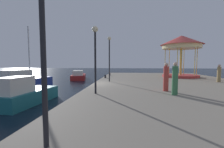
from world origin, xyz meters
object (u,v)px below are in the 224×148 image
(sailboat_blue, at_px, (24,82))
(lamp_post_far_end, at_px, (109,51))
(motorboat_red, at_px, (79,76))
(lamp_post_near_edge, at_px, (42,1))
(person_mid_promenade, at_px, (175,80))
(bollard_south, at_px, (105,76))
(carousel, at_px, (181,46))
(lamp_post_mid_promenade, at_px, (95,48))
(bollard_center, at_px, (110,74))
(person_far_corner, at_px, (166,78))
(motorboat_teal, at_px, (25,94))
(person_by_the_water, at_px, (219,74))

(sailboat_blue, xyz_separation_m, lamp_post_far_end, (8.41, 1.05, 3.07))
(lamp_post_far_end, bearing_deg, sailboat_blue, -172.91)
(motorboat_red, relative_size, lamp_post_near_edge, 1.21)
(lamp_post_near_edge, relative_size, person_mid_promenade, 2.45)
(motorboat_red, height_order, lamp_post_near_edge, lamp_post_near_edge)
(bollard_south, bearing_deg, lamp_post_far_end, -75.54)
(carousel, relative_size, lamp_post_far_end, 1.21)
(motorboat_red, relative_size, person_mid_promenade, 2.96)
(lamp_post_mid_promenade, bearing_deg, person_mid_promenade, 0.80)
(bollard_center, relative_size, person_far_corner, 0.21)
(motorboat_teal, height_order, lamp_post_near_edge, lamp_post_near_edge)
(carousel, relative_size, lamp_post_near_edge, 1.15)
(lamp_post_near_edge, height_order, bollard_center, lamp_post_near_edge)
(carousel, distance_m, lamp_post_near_edge, 19.79)
(lamp_post_near_edge, height_order, person_mid_promenade, lamp_post_near_edge)
(sailboat_blue, height_order, lamp_post_far_end, sailboat_blue)
(lamp_post_near_edge, distance_m, person_mid_promenade, 7.95)
(person_mid_promenade, distance_m, person_far_corner, 1.21)
(lamp_post_near_edge, height_order, person_by_the_water, lamp_post_near_edge)
(person_by_the_water, bearing_deg, person_mid_promenade, -133.38)
(person_far_corner, bearing_deg, carousel, 66.60)
(lamp_post_far_end, bearing_deg, person_by_the_water, 3.74)
(carousel, bearing_deg, motorboat_teal, -139.50)
(motorboat_red, xyz_separation_m, motorboat_teal, (1.23, -14.88, 0.14))
(sailboat_blue, xyz_separation_m, motorboat_red, (2.35, 9.95, -0.23))
(person_far_corner, bearing_deg, bollard_south, 122.67)
(carousel, height_order, person_mid_promenade, carousel)
(motorboat_teal, height_order, lamp_post_far_end, lamp_post_far_end)
(lamp_post_near_edge, relative_size, lamp_post_far_end, 1.06)
(bollard_center, distance_m, bollard_south, 3.62)
(lamp_post_mid_promenade, height_order, lamp_post_far_end, lamp_post_far_end)
(lamp_post_mid_promenade, height_order, person_mid_promenade, lamp_post_mid_promenade)
(lamp_post_far_end, xyz_separation_m, person_mid_promenade, (4.56, -5.89, -2.13))
(motorboat_teal, distance_m, lamp_post_near_edge, 8.29)
(motorboat_red, bearing_deg, bollard_south, -46.43)
(lamp_post_far_end, distance_m, bollard_center, 7.67)
(person_by_the_water, bearing_deg, motorboat_teal, -156.84)
(carousel, relative_size, person_far_corner, 2.86)
(carousel, xyz_separation_m, person_mid_promenade, (-4.29, -11.60, -3.16))
(person_by_the_water, bearing_deg, carousel, 111.17)
(bollard_south, height_order, person_by_the_water, person_by_the_water)
(sailboat_blue, height_order, person_by_the_water, sailboat_blue)
(lamp_post_near_edge, bearing_deg, person_far_corner, 58.35)
(motorboat_teal, distance_m, person_far_corner, 9.33)
(motorboat_teal, relative_size, person_far_corner, 2.42)
(lamp_post_mid_promenade, xyz_separation_m, person_far_corner, (4.53, 1.25, -1.92))
(lamp_post_mid_promenade, height_order, person_far_corner, lamp_post_mid_promenade)
(sailboat_blue, relative_size, bollard_south, 16.00)
(carousel, xyz_separation_m, bollard_center, (-9.61, 1.37, -3.87))
(carousel, height_order, person_far_corner, carousel)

